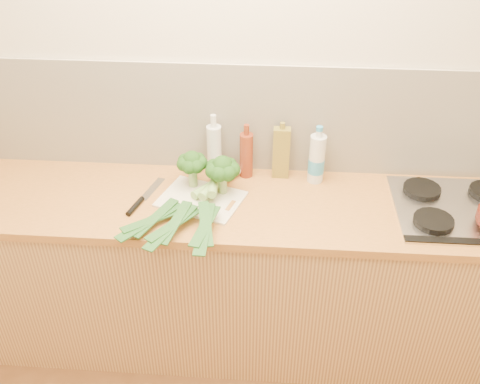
% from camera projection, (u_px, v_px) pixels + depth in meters
% --- Properties ---
extents(room_shell, '(3.50, 3.50, 3.50)m').
position_uv_depth(room_shell, '(238.00, 119.00, 2.53)').
color(room_shell, beige).
rests_on(room_shell, ground).
extents(counter, '(3.20, 0.62, 0.90)m').
position_uv_depth(counter, '(234.00, 273.00, 2.70)').
color(counter, tan).
rests_on(counter, ground).
extents(gas_hob, '(0.58, 0.50, 0.04)m').
position_uv_depth(gas_hob, '(462.00, 209.00, 2.37)').
color(gas_hob, silver).
rests_on(gas_hob, counter).
extents(chopping_board, '(0.43, 0.37, 0.01)m').
position_uv_depth(chopping_board, '(201.00, 199.00, 2.44)').
color(chopping_board, silver).
rests_on(chopping_board, counter).
extents(broccoli_left, '(0.14, 0.14, 0.18)m').
position_uv_depth(broccoli_left, '(192.00, 163.00, 2.46)').
color(broccoli_left, '#85A761').
rests_on(broccoli_left, chopping_board).
extents(broccoli_right, '(0.16, 0.16, 0.19)m').
position_uv_depth(broccoli_right, '(222.00, 169.00, 2.41)').
color(broccoli_right, '#85A761').
rests_on(broccoli_right, chopping_board).
extents(leek_front, '(0.48, 0.60, 0.04)m').
position_uv_depth(leek_front, '(196.00, 194.00, 2.43)').
color(leek_front, white).
rests_on(leek_front, chopping_board).
extents(leek_mid, '(0.31, 0.62, 0.04)m').
position_uv_depth(leek_mid, '(201.00, 198.00, 2.37)').
color(leek_mid, white).
rests_on(leek_mid, chopping_board).
extents(leek_back, '(0.10, 0.65, 0.04)m').
position_uv_depth(leek_back, '(211.00, 196.00, 2.35)').
color(leek_back, white).
rests_on(leek_back, chopping_board).
extents(chefs_knife, '(0.12, 0.32, 0.02)m').
position_uv_depth(chefs_knife, '(140.00, 202.00, 2.42)').
color(chefs_knife, silver).
rests_on(chefs_knife, counter).
extents(oil_tin, '(0.08, 0.05, 0.29)m').
position_uv_depth(oil_tin, '(281.00, 152.00, 2.54)').
color(oil_tin, olive).
rests_on(oil_tin, counter).
extents(glass_bottle, '(0.07, 0.07, 0.32)m').
position_uv_depth(glass_bottle, '(214.00, 150.00, 2.56)').
color(glass_bottle, silver).
rests_on(glass_bottle, counter).
extents(amber_bottle, '(0.06, 0.06, 0.28)m').
position_uv_depth(amber_bottle, '(246.00, 154.00, 2.55)').
color(amber_bottle, maroon).
rests_on(amber_bottle, counter).
extents(water_bottle, '(0.08, 0.08, 0.27)m').
position_uv_depth(water_bottle, '(317.00, 160.00, 2.52)').
color(water_bottle, silver).
rests_on(water_bottle, counter).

